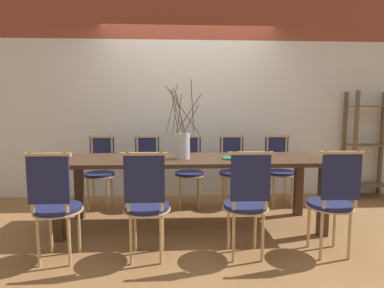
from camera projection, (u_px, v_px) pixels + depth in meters
ground_plane at (192, 226)px, 3.32m from camera, size 16.00×16.00×0.00m
wall_rear at (188, 89)px, 4.41m from camera, size 12.00×0.06×3.20m
dining_table at (192, 166)px, 3.25m from camera, size 2.85×0.84×0.77m
chair_near_leftend at (56, 203)px, 2.47m from camera, size 0.40×0.40×0.94m
chair_near_left at (146, 202)px, 2.51m from camera, size 0.40×0.40×0.94m
chair_near_center at (247, 200)px, 2.55m from camera, size 0.40×0.40×0.94m
chair_near_right at (333, 199)px, 2.58m from camera, size 0.40×0.40×0.94m
chair_far_leftend at (100, 169)px, 3.95m from camera, size 0.40×0.40×0.94m
chair_far_left at (147, 169)px, 3.98m from camera, size 0.40×0.40×0.94m
chair_far_center at (189, 168)px, 4.01m from camera, size 0.40×0.40×0.94m
chair_far_right at (233, 168)px, 4.03m from camera, size 0.40×0.40×0.94m
chair_far_rightend at (279, 167)px, 4.06m from camera, size 0.40×0.40×0.94m
vase_centerpiece at (183, 144)px, 3.15m from camera, size 0.38×0.37×0.82m
book_stack at (233, 158)px, 3.16m from camera, size 0.23×0.22×0.02m
shelving_rack at (369, 145)px, 4.39m from camera, size 0.63×0.33×1.56m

